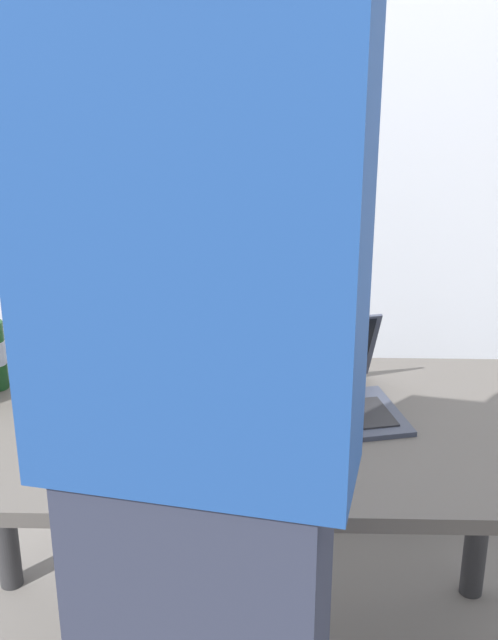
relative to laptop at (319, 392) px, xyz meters
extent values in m
cube|color=#56514C|center=(-0.20, -0.07, -0.06)|extent=(1.50, 0.77, 0.03)
cylinder|color=#2D2D30|center=(-0.89, 0.25, -0.42)|extent=(0.07, 0.07, 0.70)
cylinder|color=#2D2D30|center=(0.49, 0.25, -0.42)|extent=(0.07, 0.07, 0.70)
cube|color=#383D4C|center=(0.01, -0.06, -0.04)|extent=(0.40, 0.32, 0.01)
cube|color=#232326|center=(0.02, -0.08, -0.03)|extent=(0.32, 0.21, 0.00)
cube|color=#383D4C|center=(-0.02, 0.11, 0.06)|extent=(0.36, 0.16, 0.19)
cube|color=black|center=(-0.02, 0.10, 0.06)|extent=(0.33, 0.15, 0.18)
cylinder|color=#333333|center=(-0.67, 0.03, 0.05)|extent=(0.07, 0.07, 0.18)
cone|color=#333333|center=(-0.67, 0.03, 0.15)|extent=(0.07, 0.07, 0.02)
cylinder|color=#333333|center=(-0.67, 0.03, 0.20)|extent=(0.03, 0.03, 0.08)
cylinder|color=#BFB74C|center=(-0.67, 0.03, 0.25)|extent=(0.03, 0.03, 0.01)
cylinder|color=teal|center=(-0.67, 0.03, 0.06)|extent=(0.07, 0.07, 0.06)
cylinder|color=#472B14|center=(-0.66, 0.14, 0.05)|extent=(0.06, 0.06, 0.19)
cone|color=#472B14|center=(-0.66, 0.14, 0.16)|extent=(0.06, 0.06, 0.02)
cylinder|color=#472B14|center=(-0.66, 0.14, 0.21)|extent=(0.02, 0.02, 0.07)
cylinder|color=#BFB74C|center=(-0.66, 0.14, 0.25)|extent=(0.03, 0.03, 0.01)
cylinder|color=#9BB990|center=(-0.66, 0.14, 0.06)|extent=(0.06, 0.06, 0.07)
cube|color=#1E4793|center=(-0.22, -0.73, 0.56)|extent=(0.48, 0.29, 0.67)
cube|color=silver|center=(-0.20, 0.69, 0.53)|extent=(6.00, 0.10, 2.60)
camera|label=1|loc=(-0.12, -1.75, 0.82)|focal=45.41mm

